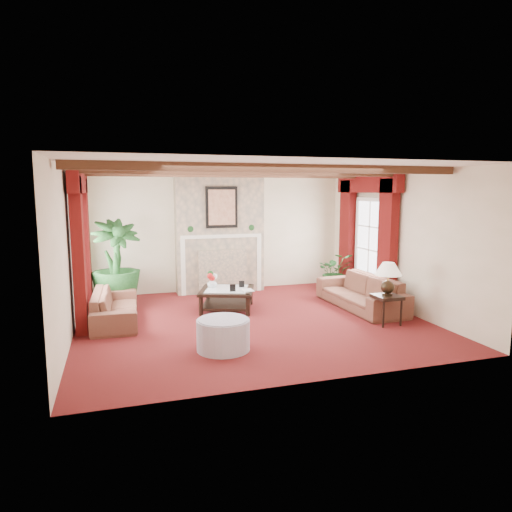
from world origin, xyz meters
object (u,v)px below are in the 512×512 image
object	(u,v)px
coffee_table	(227,299)
ottoman	(223,335)
potted_palm	(117,282)
side_table	(387,310)
sofa_right	(361,287)
sofa_left	(115,301)

from	to	relation	value
coffee_table	ottoman	world-z (taller)	ottoman
potted_palm	side_table	xyz separation A→B (m)	(4.50, -2.77, -0.23)
sofa_right	potted_palm	world-z (taller)	potted_palm
sofa_right	potted_palm	bearing A→B (deg)	-111.37
coffee_table	side_table	bearing A→B (deg)	-15.94
side_table	ottoman	size ratio (longest dim) A/B	0.66
sofa_left	potted_palm	size ratio (longest dim) A/B	0.98
coffee_table	ottoman	xyz separation A→B (m)	(-0.59, -2.20, 0.02)
coffee_table	ottoman	distance (m)	2.28
sofa_right	coffee_table	xyz separation A→B (m)	(-2.58, 0.64, -0.22)
sofa_left	side_table	size ratio (longest dim) A/B	3.75
side_table	sofa_right	bearing A→B (deg)	83.19
sofa_right	potted_palm	size ratio (longest dim) A/B	1.13
sofa_left	coffee_table	bearing A→B (deg)	-81.77
sofa_left	coffee_table	size ratio (longest dim) A/B	1.91
sofa_right	ottoman	bearing A→B (deg)	-65.54
sofa_left	ottoman	distance (m)	2.49
ottoman	sofa_right	bearing A→B (deg)	26.27
sofa_right	side_table	size ratio (longest dim) A/B	4.32
coffee_table	sofa_right	bearing A→B (deg)	5.95
ottoman	sofa_left	bearing A→B (deg)	127.23
potted_palm	coffee_table	bearing A→B (deg)	-26.12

